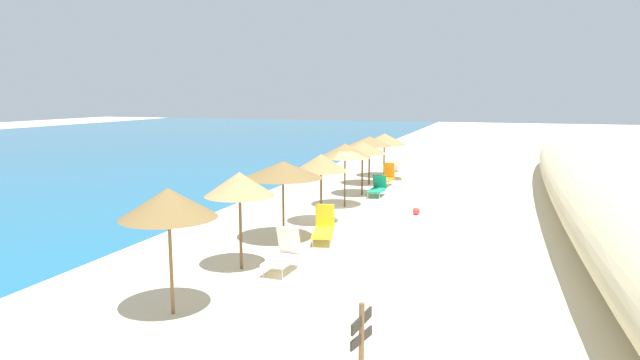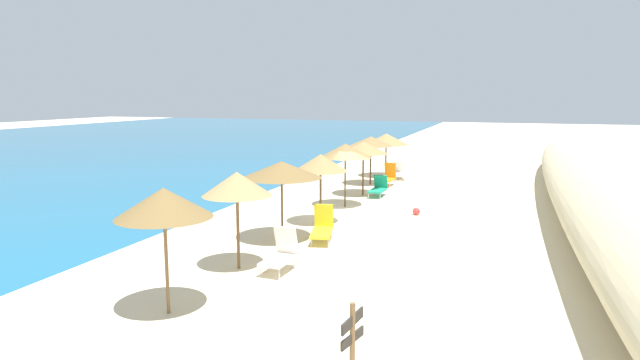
% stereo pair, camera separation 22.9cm
% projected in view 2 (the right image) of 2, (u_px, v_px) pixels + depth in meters
% --- Properties ---
extents(ground_plane, '(160.00, 160.00, 0.00)m').
position_uv_depth(ground_plane, '(360.00, 216.00, 22.21)').
color(ground_plane, beige).
extents(beach_umbrella_0, '(2.15, 2.15, 2.89)m').
position_uv_depth(beach_umbrella_0, '(164.00, 203.00, 11.95)').
color(beach_umbrella_0, brown).
rests_on(beach_umbrella_0, ground_plane).
extents(beach_umbrella_1, '(1.97, 1.97, 2.79)m').
position_uv_depth(beach_umbrella_1, '(237.00, 184.00, 15.14)').
color(beach_umbrella_1, brown).
rests_on(beach_umbrella_1, ground_plane).
extents(beach_umbrella_2, '(2.67, 2.67, 2.71)m').
position_uv_depth(beach_umbrella_2, '(282.00, 170.00, 18.13)').
color(beach_umbrella_2, brown).
rests_on(beach_umbrella_2, ground_plane).
extents(beach_umbrella_3, '(2.06, 2.06, 2.69)m').
position_uv_depth(beach_umbrella_3, '(321.00, 163.00, 20.53)').
color(beach_umbrella_3, brown).
rests_on(beach_umbrella_3, ground_plane).
extents(beach_umbrella_4, '(2.30, 2.30, 2.80)m').
position_uv_depth(beach_umbrella_4, '(345.00, 151.00, 23.71)').
color(beach_umbrella_4, brown).
rests_on(beach_umbrella_4, ground_plane).
extents(beach_umbrella_5, '(2.39, 2.39, 2.65)m').
position_uv_depth(beach_umbrella_5, '(363.00, 148.00, 26.48)').
color(beach_umbrella_5, brown).
rests_on(beach_umbrella_5, ground_plane).
extents(beach_umbrella_6, '(2.44, 2.44, 2.66)m').
position_uv_depth(beach_umbrella_6, '(371.00, 141.00, 29.68)').
color(beach_umbrella_6, brown).
rests_on(beach_umbrella_6, ground_plane).
extents(beach_umbrella_7, '(2.68, 2.68, 2.61)m').
position_uv_depth(beach_umbrella_7, '(386.00, 139.00, 32.60)').
color(beach_umbrella_7, brown).
rests_on(beach_umbrella_7, ground_plane).
extents(lounge_chair_0, '(1.36, 0.68, 1.22)m').
position_uv_depth(lounge_chair_0, '(389.00, 176.00, 29.67)').
color(lounge_chair_0, orange).
rests_on(lounge_chair_0, ground_plane).
extents(lounge_chair_1, '(1.47, 0.69, 0.99)m').
position_uv_depth(lounge_chair_1, '(378.00, 188.00, 26.50)').
color(lounge_chair_1, '#199972').
rests_on(lounge_chair_1, ground_plane).
extents(lounge_chair_2, '(1.74, 1.07, 0.91)m').
position_uv_depth(lounge_chair_2, '(399.00, 173.00, 32.14)').
color(lounge_chair_2, white).
rests_on(lounge_chair_2, ground_plane).
extents(lounge_chair_3, '(1.73, 1.02, 1.16)m').
position_uv_depth(lounge_chair_3, '(322.00, 227.00, 18.46)').
color(lounge_chair_3, yellow).
rests_on(lounge_chair_3, ground_plane).
extents(lounge_chair_4, '(1.35, 0.72, 1.22)m').
position_uv_depth(lounge_chair_4, '(281.00, 253.00, 15.23)').
color(lounge_chair_4, white).
rests_on(lounge_chair_4, ground_plane).
extents(wooden_signpost, '(0.84, 0.19, 1.64)m').
position_uv_depth(wooden_signpost, '(352.00, 342.00, 8.72)').
color(wooden_signpost, brown).
rests_on(wooden_signpost, ground_plane).
extents(beach_ball, '(0.31, 0.31, 0.31)m').
position_uv_depth(beach_ball, '(416.00, 211.00, 22.40)').
color(beach_ball, red).
rests_on(beach_ball, ground_plane).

